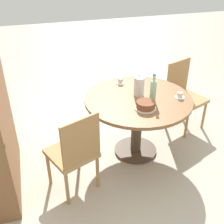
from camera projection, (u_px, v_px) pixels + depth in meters
The scene contains 9 objects.
ground_plane at pixel (135, 151), 3.46m from camera, with size 14.00×14.00×0.00m, color #B2A893.
dining_table at pixel (138, 110), 3.16m from camera, with size 1.19×1.19×0.74m.
chair_a at pixel (75, 152), 2.69m from camera, with size 0.55×0.55×0.91m.
chair_b at pixel (184, 94), 3.73m from camera, with size 0.54×0.54×0.91m.
coffee_pot at pixel (139, 86), 3.07m from camera, with size 0.11×0.11×0.25m.
water_bottle at pixel (153, 91), 2.94m from camera, with size 0.07×0.07×0.32m.
cake_main at pixel (146, 105), 2.85m from camera, with size 0.22×0.22×0.08m.
cup_a at pixel (120, 81), 3.39m from camera, with size 0.11×0.11×0.06m.
cup_b at pixel (180, 95), 3.07m from camera, with size 0.11×0.11×0.06m.
Camera 1 is at (-2.52, 1.07, 2.18)m, focal length 45.00 mm.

